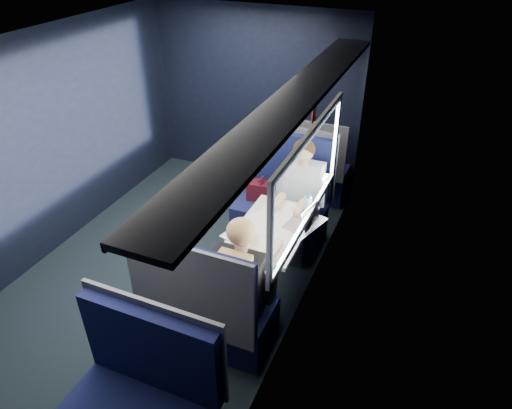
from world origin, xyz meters
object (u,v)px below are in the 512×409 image
at_px(man, 300,194).
at_px(laptop, 304,221).
at_px(woman, 245,277).
at_px(table, 269,233).
at_px(seat_bay_near, 281,205).
at_px(bottle_small, 308,205).
at_px(seat_row_front, 307,170).
at_px(cup, 308,204).
at_px(seat_bay_far, 209,310).
at_px(seat_row_back, 145,403).

distance_m(man, laptop, 0.62).
bearing_deg(laptop, woman, -105.24).
height_order(table, seat_bay_near, seat_bay_near).
relative_size(man, bottle_small, 5.53).
height_order(seat_row_front, bottle_small, seat_row_front).
bearing_deg(table, seat_row_front, 95.80).
distance_m(seat_bay_near, cup, 0.71).
height_order(seat_bay_far, laptop, seat_bay_far).
bearing_deg(seat_row_back, seat_bay_near, 90.18).
relative_size(seat_bay_far, cup, 13.26).
bearing_deg(laptop, cup, 100.87).
distance_m(seat_bay_near, seat_row_front, 0.92).
bearing_deg(laptop, seat_row_back, -103.94).
bearing_deg(cup, laptop, -79.13).
relative_size(seat_bay_far, bottle_small, 5.27).
bearing_deg(woman, man, 90.00).
height_order(seat_bay_near, woman, woman).
distance_m(bottle_small, cup, 0.13).
bearing_deg(bottle_small, table, -128.89).
distance_m(seat_row_front, man, 1.17).
bearing_deg(woman, cup, 81.60).
xyz_separation_m(seat_bay_far, seat_row_front, (0.00, 2.67, -0.00)).
relative_size(seat_row_back, bottle_small, 4.85).
relative_size(table, woman, 0.76).
height_order(seat_bay_far, seat_row_back, seat_bay_far).
xyz_separation_m(seat_row_front, laptop, (0.48, -1.66, 0.39)).
relative_size(seat_row_front, man, 0.88).
distance_m(table, seat_bay_far, 0.93).
relative_size(table, bottle_small, 4.18).
bearing_deg(seat_bay_far, seat_row_back, -90.00).
bearing_deg(laptop, seat_bay_near, 123.29).
distance_m(seat_row_back, cup, 2.31).
bearing_deg(seat_bay_near, cup, -45.38).
bearing_deg(woman, table, 95.45).
relative_size(seat_row_front, laptop, 3.52).
relative_size(seat_bay_near, man, 0.95).
distance_m(man, cup, 0.32).
bearing_deg(bottle_small, seat_bay_far, -110.37).
height_order(seat_row_back, bottle_small, seat_row_back).
height_order(seat_bay_far, woman, woman).
height_order(table, bottle_small, bottle_small).
bearing_deg(seat_row_front, bottle_small, -73.10).
bearing_deg(bottle_small, seat_bay_near, 129.76).
xyz_separation_m(woman, laptop, (0.23, 0.84, 0.07)).
height_order(seat_bay_near, seat_row_back, seat_bay_near).
xyz_separation_m(table, seat_bay_far, (-0.18, -0.87, -0.25)).
relative_size(seat_row_back, man, 0.88).
xyz_separation_m(laptop, cup, (-0.06, 0.31, -0.01)).
distance_m(seat_bay_far, cup, 1.43).
bearing_deg(seat_row_front, seat_bay_far, -90.00).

